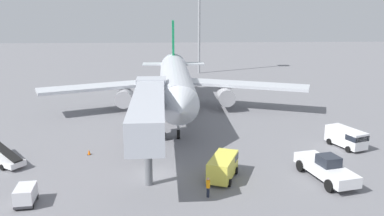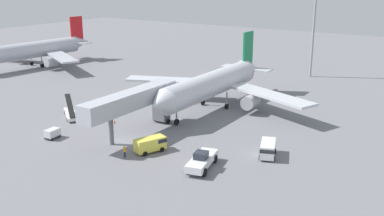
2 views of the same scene
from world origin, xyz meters
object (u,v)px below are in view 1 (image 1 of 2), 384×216
object	(u,v)px
airplane_at_gate	(175,81)
baggage_cart_rear_right	(26,195)
pushback_tug	(326,168)
service_van_mid_left	(347,137)
safety_cone_alpha	(89,152)
ground_crew_worker_foreground	(208,187)
service_van_near_right	(223,166)
jet_bridge	(150,108)

from	to	relation	value
airplane_at_gate	baggage_cart_rear_right	bearing A→B (deg)	-113.23
pushback_tug	service_van_mid_left	xyz separation A→B (m)	(5.65, 8.45, 0.10)
airplane_at_gate	safety_cone_alpha	size ratio (longest dim) A/B	69.51
airplane_at_gate	safety_cone_alpha	bearing A→B (deg)	-118.40
ground_crew_worker_foreground	airplane_at_gate	bearing A→B (deg)	94.74
service_van_near_right	safety_cone_alpha	bearing A→B (deg)	153.43
jet_bridge	service_van_mid_left	distance (m)	22.38
service_van_mid_left	ground_crew_worker_foreground	distance (m)	20.15
jet_bridge	ground_crew_worker_foreground	world-z (taller)	jet_bridge
airplane_at_gate	service_van_near_right	xyz separation A→B (m)	(4.05, -24.32, -3.52)
pushback_tug	baggage_cart_rear_right	size ratio (longest dim) A/B	3.07
pushback_tug	safety_cone_alpha	bearing A→B (deg)	161.53
jet_bridge	safety_cone_alpha	bearing A→B (deg)	163.65
jet_bridge	baggage_cart_rear_right	world-z (taller)	jet_bridge
airplane_at_gate	jet_bridge	size ratio (longest dim) A/B	2.02
jet_bridge	safety_cone_alpha	xyz separation A→B (m)	(-6.68, 1.96, -5.22)
service_van_mid_left	safety_cone_alpha	size ratio (longest dim) A/B	8.62
pushback_tug	safety_cone_alpha	size ratio (longest dim) A/B	12.69
airplane_at_gate	ground_crew_worker_foreground	bearing A→B (deg)	-85.26
service_van_near_right	baggage_cart_rear_right	bearing A→B (deg)	-165.30
pushback_tug	service_van_near_right	bearing A→B (deg)	174.77
baggage_cart_rear_right	ground_crew_worker_foreground	world-z (taller)	ground_crew_worker_foreground
airplane_at_gate	service_van_mid_left	xyz separation A→B (m)	(18.98, -16.72, -3.52)
service_van_near_right	airplane_at_gate	bearing A→B (deg)	99.46
service_van_mid_left	safety_cone_alpha	world-z (taller)	service_van_mid_left
jet_bridge	service_van_mid_left	xyz separation A→B (m)	(21.79, 2.79, -4.30)
airplane_at_gate	service_van_near_right	distance (m)	24.91
jet_bridge	pushback_tug	size ratio (longest dim) A/B	2.71
jet_bridge	ground_crew_worker_foreground	xyz separation A→B (m)	(5.14, -8.56, -4.59)
service_van_near_right	ground_crew_worker_foreground	bearing A→B (deg)	-114.78
airplane_at_gate	service_van_near_right	world-z (taller)	airplane_at_gate
jet_bridge	airplane_at_gate	bearing A→B (deg)	81.81
ground_crew_worker_foreground	safety_cone_alpha	xyz separation A→B (m)	(-11.82, 10.52, -0.63)
service_van_near_right	jet_bridge	bearing A→B (deg)	144.95
jet_bridge	pushback_tug	xyz separation A→B (m)	(16.14, -5.66, -4.40)
service_van_near_right	ground_crew_worker_foreground	xyz separation A→B (m)	(-1.73, -3.74, -0.29)
service_van_near_right	safety_cone_alpha	distance (m)	15.17
pushback_tug	jet_bridge	bearing A→B (deg)	160.66
jet_bridge	baggage_cart_rear_right	size ratio (longest dim) A/B	8.33
pushback_tug	baggage_cart_rear_right	world-z (taller)	pushback_tug
ground_crew_worker_foreground	safety_cone_alpha	size ratio (longest dim) A/B	2.97
ground_crew_worker_foreground	service_van_near_right	bearing A→B (deg)	65.22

